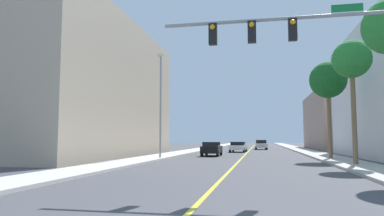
{
  "coord_description": "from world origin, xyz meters",
  "views": [
    {
      "loc": [
        1.7,
        -4.16,
        1.76
      ],
      "look_at": [
        -1.73,
        13.12,
        3.32
      ],
      "focal_mm": 32.38,
      "sensor_mm": 36.0,
      "label": 1
    }
  ],
  "objects_px": {
    "palm_mid": "(352,61)",
    "car_silver": "(261,145)",
    "car_white": "(238,147)",
    "traffic_signal_mast": "(317,49)",
    "car_black": "(212,149)",
    "palm_far": "(328,81)",
    "street_lamp": "(161,100)"
  },
  "relations": [
    {
      "from": "palm_mid",
      "to": "car_silver",
      "type": "bearing_deg",
      "value": 100.04
    },
    {
      "from": "palm_mid",
      "to": "car_white",
      "type": "height_order",
      "value": "palm_mid"
    },
    {
      "from": "traffic_signal_mast",
      "to": "palm_mid",
      "type": "relative_size",
      "value": 1.09
    },
    {
      "from": "car_black",
      "to": "car_white",
      "type": "bearing_deg",
      "value": 79.51
    },
    {
      "from": "palm_mid",
      "to": "car_black",
      "type": "xyz_separation_m",
      "value": [
        -10.8,
        11.01,
        -6.05
      ]
    },
    {
      "from": "palm_mid",
      "to": "palm_far",
      "type": "bearing_deg",
      "value": 92.43
    },
    {
      "from": "palm_far",
      "to": "car_white",
      "type": "distance_m",
      "value": 18.29
    },
    {
      "from": "street_lamp",
      "to": "car_white",
      "type": "distance_m",
      "value": 18.39
    },
    {
      "from": "palm_mid",
      "to": "palm_far",
      "type": "distance_m",
      "value": 6.61
    },
    {
      "from": "palm_far",
      "to": "car_silver",
      "type": "bearing_deg",
      "value": 101.87
    },
    {
      "from": "car_black",
      "to": "car_silver",
      "type": "distance_m",
      "value": 22.84
    },
    {
      "from": "palm_mid",
      "to": "car_black",
      "type": "distance_m",
      "value": 16.57
    },
    {
      "from": "street_lamp",
      "to": "palm_far",
      "type": "distance_m",
      "value": 14.27
    },
    {
      "from": "car_silver",
      "to": "car_black",
      "type": "bearing_deg",
      "value": -104.97
    },
    {
      "from": "traffic_signal_mast",
      "to": "palm_mid",
      "type": "height_order",
      "value": "palm_mid"
    },
    {
      "from": "car_silver",
      "to": "palm_mid",
      "type": "bearing_deg",
      "value": -82.54
    },
    {
      "from": "palm_mid",
      "to": "car_silver",
      "type": "distance_m",
      "value": 34.36
    },
    {
      "from": "street_lamp",
      "to": "palm_mid",
      "type": "relative_size",
      "value": 1.11
    },
    {
      "from": "palm_far",
      "to": "car_white",
      "type": "height_order",
      "value": "palm_far"
    },
    {
      "from": "car_black",
      "to": "car_silver",
      "type": "xyz_separation_m",
      "value": [
        4.9,
        22.31,
        0.03
      ]
    },
    {
      "from": "traffic_signal_mast",
      "to": "car_black",
      "type": "distance_m",
      "value": 23.17
    },
    {
      "from": "palm_mid",
      "to": "palm_far",
      "type": "xyz_separation_m",
      "value": [
        -0.28,
        6.6,
        -0.2
      ]
    },
    {
      "from": "car_black",
      "to": "car_white",
      "type": "xyz_separation_m",
      "value": [
        1.98,
        10.65,
        -0.04
      ]
    },
    {
      "from": "street_lamp",
      "to": "car_silver",
      "type": "relative_size",
      "value": 2.02
    },
    {
      "from": "traffic_signal_mast",
      "to": "car_white",
      "type": "xyz_separation_m",
      "value": [
        -5.0,
        32.32,
        -4.33
      ]
    },
    {
      "from": "palm_mid",
      "to": "car_black",
      "type": "height_order",
      "value": "palm_mid"
    },
    {
      "from": "traffic_signal_mast",
      "to": "street_lamp",
      "type": "relative_size",
      "value": 0.98
    },
    {
      "from": "street_lamp",
      "to": "car_white",
      "type": "xyz_separation_m",
      "value": [
        5.52,
        16.99,
        -4.34
      ]
    },
    {
      "from": "car_white",
      "to": "palm_mid",
      "type": "bearing_deg",
      "value": -65.29
    },
    {
      "from": "palm_mid",
      "to": "street_lamp",
      "type": "bearing_deg",
      "value": 161.95
    },
    {
      "from": "car_silver",
      "to": "street_lamp",
      "type": "bearing_deg",
      "value": -109.0
    },
    {
      "from": "palm_mid",
      "to": "car_black",
      "type": "relative_size",
      "value": 1.99
    }
  ]
}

